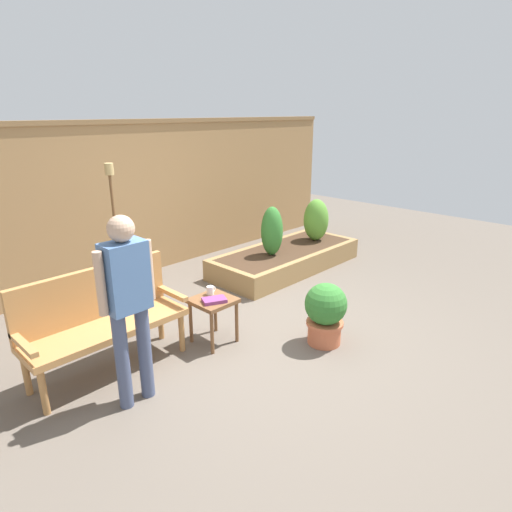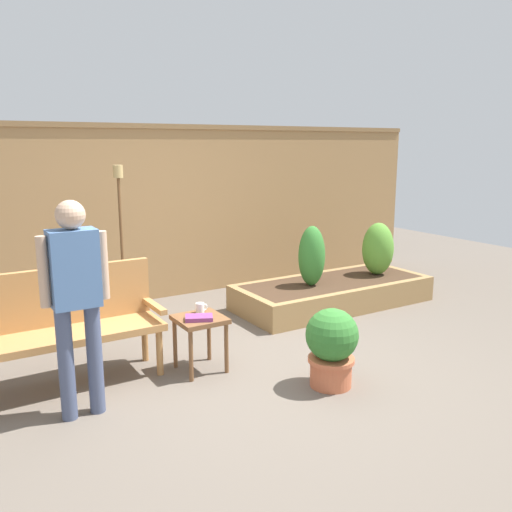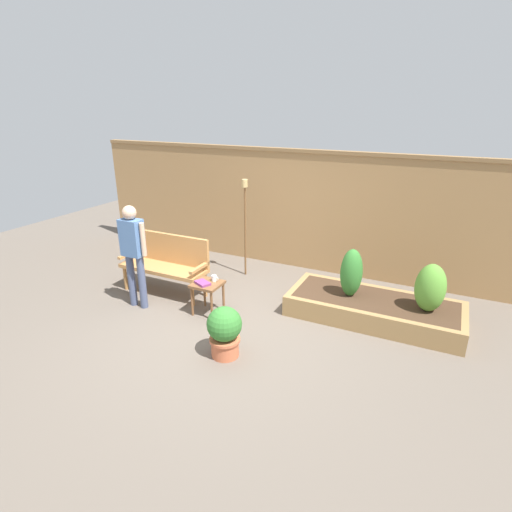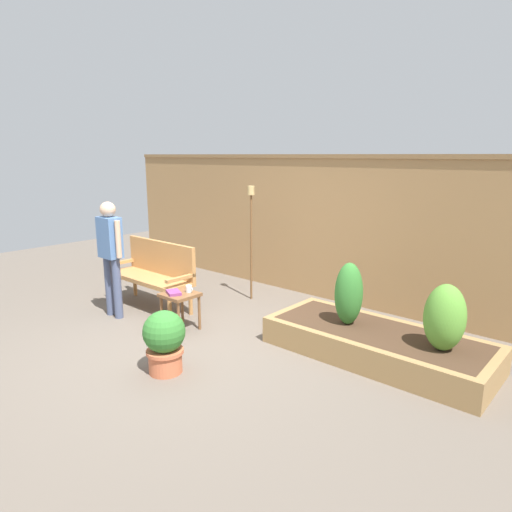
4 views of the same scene
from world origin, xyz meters
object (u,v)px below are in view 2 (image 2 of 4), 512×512
object	(u,v)px
potted_boxwood	(332,345)
tiki_torch	(120,217)
garden_bench	(69,317)
shrub_near_bench	(312,256)
shrub_far_corner	(378,249)
person_by_bench	(76,291)
cup_on_table	(200,308)
book_on_table	(199,318)
side_table	(200,326)

from	to	relation	value
potted_boxwood	tiki_torch	distance (m)	2.66
garden_bench	potted_boxwood	xyz separation A→B (m)	(1.76, -1.20, -0.19)
shrub_near_bench	shrub_far_corner	xyz separation A→B (m)	(1.04, -0.00, -0.02)
shrub_far_corner	tiki_torch	xyz separation A→B (m)	(-3.07, 0.64, 0.54)
person_by_bench	shrub_near_bench	bearing A→B (deg)	21.41
shrub_near_bench	garden_bench	bearing A→B (deg)	-169.96
cup_on_table	shrub_far_corner	world-z (taller)	shrub_far_corner
cup_on_table	shrub_far_corner	distance (m)	2.94
potted_boxwood	book_on_table	bearing A→B (deg)	136.34
potted_boxwood	cup_on_table	bearing A→B (deg)	127.22
side_table	cup_on_table	world-z (taller)	cup_on_table
shrub_near_bench	side_table	bearing A→B (deg)	-154.78
shrub_far_corner	book_on_table	bearing A→B (deg)	-162.28
cup_on_table	garden_bench	bearing A→B (deg)	165.86
potted_boxwood	shrub_far_corner	xyz separation A→B (m)	(2.13, 1.70, 0.28)
side_table	tiki_torch	size ratio (longest dim) A/B	0.28
shrub_near_bench	person_by_bench	distance (m)	3.15
potted_boxwood	tiki_torch	size ratio (longest dim) A/B	0.38
shrub_near_bench	tiki_torch	bearing A→B (deg)	162.35
shrub_near_bench	shrub_far_corner	size ratio (longest dim) A/B	1.07
book_on_table	cup_on_table	bearing A→B (deg)	85.79
person_by_bench	side_table	bearing A→B (deg)	14.31
cup_on_table	tiki_torch	xyz separation A→B (m)	(-0.23, 1.41, 0.65)
garden_bench	cup_on_table	distance (m)	1.09
tiki_torch	book_on_table	bearing A→B (deg)	-85.14
book_on_table	shrub_far_corner	world-z (taller)	shrub_far_corner
shrub_far_corner	person_by_bench	distance (m)	4.13
potted_boxwood	shrub_far_corner	bearing A→B (deg)	38.63
book_on_table	shrub_near_bench	bearing A→B (deg)	51.40
garden_bench	cup_on_table	xyz separation A→B (m)	(1.05, -0.27, -0.02)
side_table	tiki_torch	world-z (taller)	tiki_torch
book_on_table	tiki_torch	bearing A→B (deg)	119.89
potted_boxwood	person_by_bench	world-z (taller)	person_by_bench
side_table	potted_boxwood	distance (m)	1.13
garden_bench	potted_boxwood	bearing A→B (deg)	-34.21
cup_on_table	person_by_bench	bearing A→B (deg)	-161.53
shrub_near_bench	tiki_torch	size ratio (longest dim) A/B	0.41
side_table	tiki_torch	xyz separation A→B (m)	(-0.17, 1.52, 0.77)
cup_on_table	shrub_far_corner	bearing A→B (deg)	15.17
book_on_table	potted_boxwood	distance (m)	1.12
side_table	potted_boxwood	xyz separation A→B (m)	(0.76, -0.83, -0.05)
garden_bench	shrub_far_corner	distance (m)	3.92
book_on_table	shrub_far_corner	xyz separation A→B (m)	(2.93, 0.94, 0.13)
shrub_near_bench	tiki_torch	distance (m)	2.19
garden_bench	book_on_table	distance (m)	1.05
shrub_far_corner	cup_on_table	bearing A→B (deg)	-164.83
side_table	book_on_table	bearing A→B (deg)	-120.19
garden_bench	book_on_table	world-z (taller)	garden_bench
person_by_bench	cup_on_table	bearing A→B (deg)	18.47
garden_bench	tiki_torch	size ratio (longest dim) A/B	0.84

